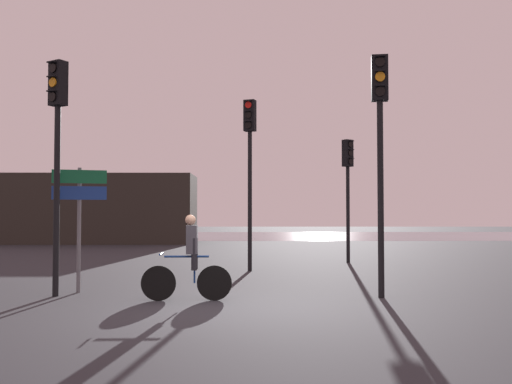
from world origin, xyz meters
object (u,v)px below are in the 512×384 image
(distant_building, at_px, (77,209))
(traffic_light_far_right, at_px, (348,177))
(traffic_light_near_left, at_px, (57,133))
(traffic_light_center, at_px, (250,153))
(traffic_light_near_right, at_px, (380,130))
(cyclist, at_px, (190,257))
(direction_sign_post, at_px, (79,206))

(distant_building, bearing_deg, traffic_light_far_right, -44.71)
(traffic_light_far_right, distance_m, traffic_light_near_left, 10.45)
(distant_building, height_order, traffic_light_center, traffic_light_center)
(distant_building, distance_m, traffic_light_near_left, 21.23)
(traffic_light_near_right, xyz_separation_m, traffic_light_far_right, (0.71, 7.89, -0.42))
(distant_building, relative_size, traffic_light_center, 2.64)
(distant_building, bearing_deg, traffic_light_near_right, -59.47)
(traffic_light_far_right, height_order, traffic_light_center, traffic_light_center)
(traffic_light_center, bearing_deg, cyclist, 98.25)
(traffic_light_center, relative_size, direction_sign_post, 1.89)
(distant_building, relative_size, direction_sign_post, 4.98)
(traffic_light_center, distance_m, traffic_light_near_left, 6.23)
(traffic_light_far_right, relative_size, direction_sign_post, 1.58)
(traffic_light_near_left, bearing_deg, cyclist, -161.01)
(traffic_light_near_left, bearing_deg, traffic_light_far_right, -101.83)
(direction_sign_post, xyz_separation_m, cyclist, (2.43, -1.11, -0.97))
(distant_building, bearing_deg, cyclist, -67.97)
(distant_building, xyz_separation_m, traffic_light_far_right, (12.90, -12.77, 0.99))
(direction_sign_post, bearing_deg, traffic_light_near_right, 156.58)
(cyclist, bearing_deg, direction_sign_post, 64.24)
(traffic_light_near_right, height_order, traffic_light_center, traffic_light_center)
(traffic_light_center, height_order, cyclist, traffic_light_center)
(direction_sign_post, distance_m, cyclist, 2.84)
(direction_sign_post, bearing_deg, cyclist, 139.31)
(distant_building, distance_m, traffic_light_center, 18.30)
(traffic_light_far_right, bearing_deg, traffic_light_center, 3.01)
(traffic_light_near_right, distance_m, traffic_light_near_left, 6.43)
(traffic_light_far_right, distance_m, direction_sign_post, 9.92)
(traffic_light_near_right, bearing_deg, traffic_light_center, -54.60)
(distant_building, height_order, direction_sign_post, distant_building)
(direction_sign_post, height_order, cyclist, direction_sign_post)
(distant_building, xyz_separation_m, direction_sign_post, (6.06, -19.88, -0.09))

